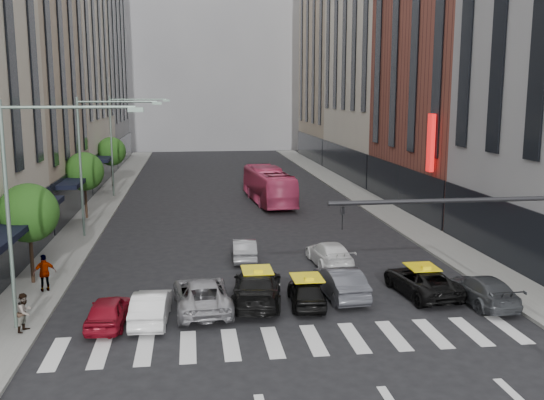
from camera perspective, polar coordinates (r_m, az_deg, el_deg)
name	(u,v)px	position (r m, az deg, el deg)	size (l,w,h in m)	color
ground	(306,357)	(22.54, 3.18, -14.57)	(160.00, 160.00, 0.00)	black
sidewalk_left	(99,209)	(51.53, -16.00, -0.79)	(3.00, 96.00, 0.15)	slate
sidewalk_right	(371,202)	(53.26, 9.28, -0.19)	(3.00, 96.00, 0.15)	slate
building_left_b	(10,57)	(49.94, -23.40, 12.21)	(8.00, 16.00, 24.00)	tan
building_left_c	(57,7)	(67.95, -19.56, 16.73)	(8.00, 20.00, 36.00)	beige
building_left_d	(89,51)	(86.31, -16.84, 13.31)	(8.00, 18.00, 30.00)	gray
building_right_b	(453,47)	(51.70, 16.71, 13.61)	(8.00, 18.00, 26.00)	brown
building_right_d	(339,60)	(87.78, 6.28, 12.95)	(8.00, 18.00, 28.00)	tan
building_far	(212,41)	(105.55, -5.71, 14.63)	(30.00, 10.00, 36.00)	gray
tree_near	(29,213)	(31.65, -21.93, -1.14)	(2.88, 2.88, 4.95)	black
tree_mid	(84,172)	(47.14, -17.25, 2.57)	(2.88, 2.88, 4.95)	black
tree_far	(111,151)	(62.88, -14.88, 4.44)	(2.88, 2.88, 4.95)	black
streetlamp_near	(32,185)	(25.12, -21.68, 1.36)	(5.38, 0.25, 9.00)	gray
streetlamp_mid	(95,148)	(40.73, -16.34, 4.71)	(5.38, 0.25, 9.00)	gray
streetlamp_far	(122,133)	(56.56, -13.95, 6.19)	(5.38, 0.25, 9.00)	gray
traffic_signal	(530,236)	(22.91, 23.08, -3.15)	(10.10, 0.20, 6.00)	black
liberty_sign	(431,143)	(43.53, 14.73, 5.23)	(0.30, 0.70, 4.00)	red
car_red	(109,311)	(25.95, -15.12, -10.04)	(1.48, 3.69, 1.26)	maroon
car_white_front	(151,306)	(25.95, -11.31, -9.80)	(1.40, 4.02, 1.32)	silver
car_silver	(202,294)	(26.98, -6.62, -8.81)	(2.33, 5.05, 1.40)	#96969B
taxi_left	(257,287)	(27.58, -1.41, -8.17)	(2.16, 5.30, 1.54)	black
taxi_center	(307,292)	(27.35, 3.29, -8.63)	(1.51, 3.76, 1.28)	black
car_grey_mid	(340,282)	(28.58, 6.44, -7.68)	(1.53, 4.38, 1.44)	#42434A
taxi_right	(421,281)	(29.58, 13.88, -7.41)	(2.21, 4.80, 1.33)	black
car_grey_curb	(483,290)	(29.13, 19.21, -7.99)	(1.82, 4.47, 1.30)	#393C40
car_row2_left	(244,249)	(34.60, -2.62, -4.66)	(1.31, 3.76, 1.24)	#939397
car_row2_right	(330,254)	(33.66, 5.44, -5.05)	(1.84, 4.53, 1.31)	white
bus	(269,186)	(52.23, -0.31, 1.35)	(2.55, 10.91, 3.04)	#C63A63
pedestrian_near	(25,312)	(25.99, -22.26, -9.74)	(0.75, 0.58, 1.54)	gray
pedestrian_far	(45,273)	(30.65, -20.61, -6.44)	(1.04, 0.43, 1.77)	gray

